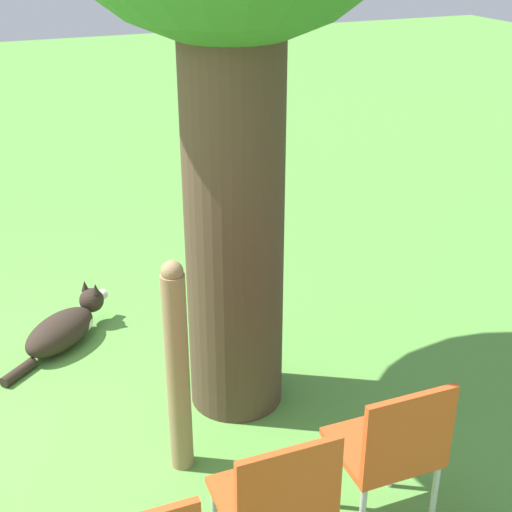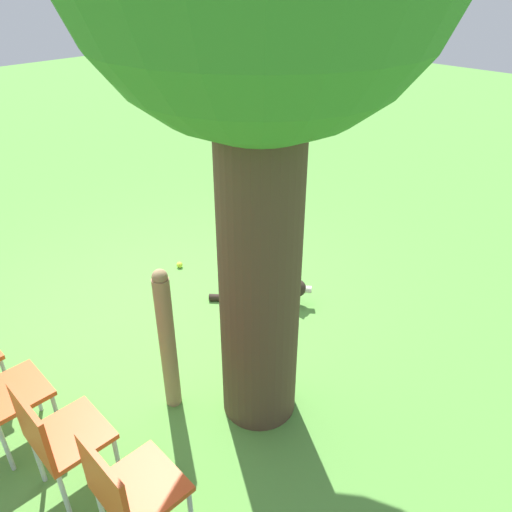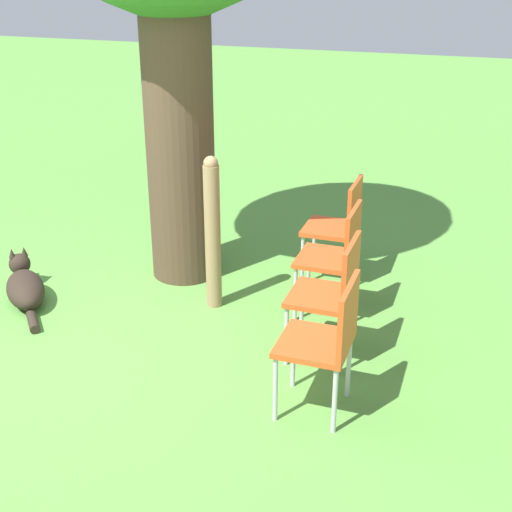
# 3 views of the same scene
# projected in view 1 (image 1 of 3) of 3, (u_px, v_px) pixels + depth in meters

# --- Properties ---
(dog) EXTENTS (0.73, 0.83, 0.34)m
(dog) POSITION_uv_depth(u_px,v_px,m) (65.00, 327.00, 4.91)
(dog) COLOR #2D231C
(dog) RESTS_ON ground_plane
(fence_post) EXTENTS (0.12, 0.12, 1.22)m
(fence_post) POSITION_uv_depth(u_px,v_px,m) (177.00, 368.00, 3.61)
(fence_post) COLOR #937551
(fence_post) RESTS_ON ground_plane
(red_chair_2) EXTENTS (0.43, 0.45, 0.88)m
(red_chair_2) POSITION_uv_depth(u_px,v_px,m) (277.00, 501.00, 2.91)
(red_chair_2) COLOR #D14C1E
(red_chair_2) RESTS_ON ground_plane
(red_chair_3) EXTENTS (0.43, 0.45, 0.88)m
(red_chair_3) POSITION_uv_depth(u_px,v_px,m) (392.00, 447.00, 3.21)
(red_chair_3) COLOR #D14C1E
(red_chair_3) RESTS_ON ground_plane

